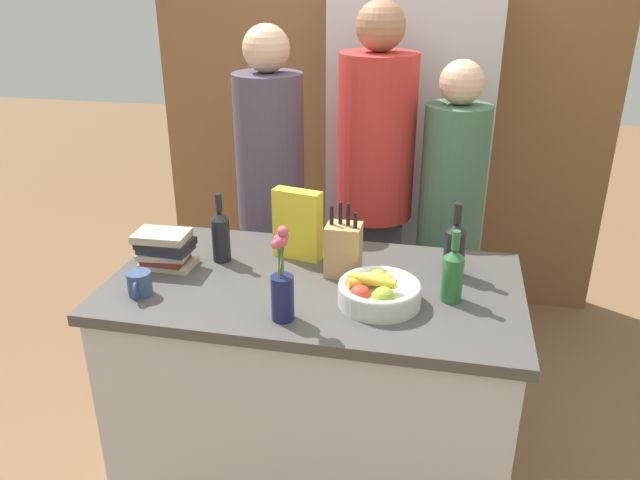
# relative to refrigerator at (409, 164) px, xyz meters

# --- Properties ---
(ground_plane) EXTENTS (14.00, 14.00, 0.00)m
(ground_plane) POSITION_rel_refrigerator_xyz_m (-0.22, -1.39, -0.95)
(ground_plane) COLOR brown
(kitchen_island) EXTENTS (1.45, 0.79, 0.91)m
(kitchen_island) POSITION_rel_refrigerator_xyz_m (-0.22, -1.39, -0.49)
(kitchen_island) COLOR silver
(kitchen_island) RESTS_ON ground_plane
(back_wall_wood) EXTENTS (2.65, 0.12, 2.60)m
(back_wall_wood) POSITION_rel_refrigerator_xyz_m (-0.22, 0.36, 0.35)
(back_wall_wood) COLOR brown
(back_wall_wood) RESTS_ON ground_plane
(refrigerator) EXTENTS (0.81, 0.62, 1.90)m
(refrigerator) POSITION_rel_refrigerator_xyz_m (0.00, 0.00, 0.00)
(refrigerator) COLOR #B7B7BC
(refrigerator) RESTS_ON ground_plane
(fruit_bowl) EXTENTS (0.27, 0.27, 0.11)m
(fruit_bowl) POSITION_rel_refrigerator_xyz_m (0.02, -1.51, 0.01)
(fruit_bowl) COLOR silver
(fruit_bowl) RESTS_ON kitchen_island
(knife_block) EXTENTS (0.12, 0.11, 0.27)m
(knife_block) POSITION_rel_refrigerator_xyz_m (-0.13, -1.31, 0.06)
(knife_block) COLOR tan
(knife_block) RESTS_ON kitchen_island
(flower_vase) EXTENTS (0.07, 0.07, 0.32)m
(flower_vase) POSITION_rel_refrigerator_xyz_m (-0.26, -1.66, 0.08)
(flower_vase) COLOR #191E4C
(flower_vase) RESTS_ON kitchen_island
(cereal_box) EXTENTS (0.19, 0.10, 0.27)m
(cereal_box) POSITION_rel_refrigerator_xyz_m (-0.33, -1.20, 0.09)
(cereal_box) COLOR yellow
(cereal_box) RESTS_ON kitchen_island
(coffee_mug) EXTENTS (0.08, 0.12, 0.08)m
(coffee_mug) POSITION_rel_refrigerator_xyz_m (-0.78, -1.61, 0.00)
(coffee_mug) COLOR #334770
(coffee_mug) RESTS_ON kitchen_island
(book_stack) EXTENTS (0.21, 0.16, 0.14)m
(book_stack) POSITION_rel_refrigerator_xyz_m (-0.79, -1.39, 0.03)
(book_stack) COLOR #B7A88E
(book_stack) RESTS_ON kitchen_island
(bottle_oil) EXTENTS (0.08, 0.08, 0.28)m
(bottle_oil) POSITION_rel_refrigerator_xyz_m (0.25, -1.24, 0.07)
(bottle_oil) COLOR black
(bottle_oil) RESTS_ON kitchen_island
(bottle_vinegar) EXTENTS (0.07, 0.07, 0.27)m
(bottle_vinegar) POSITION_rel_refrigerator_xyz_m (-0.60, -1.29, 0.07)
(bottle_vinegar) COLOR black
(bottle_vinegar) RESTS_ON kitchen_island
(bottle_wine) EXTENTS (0.07, 0.07, 0.25)m
(bottle_wine) POSITION_rel_refrigerator_xyz_m (0.25, -1.43, 0.06)
(bottle_wine) COLOR #286633
(bottle_wine) RESTS_ON kitchen_island
(person_at_sink) EXTENTS (0.31, 0.31, 1.72)m
(person_at_sink) POSITION_rel_refrigerator_xyz_m (-0.58, -0.72, 0.03)
(person_at_sink) COLOR #383842
(person_at_sink) RESTS_ON ground_plane
(person_in_blue) EXTENTS (0.35, 0.35, 1.82)m
(person_in_blue) POSITION_rel_refrigerator_xyz_m (-0.11, -0.61, 0.08)
(person_in_blue) COLOR #383842
(person_in_blue) RESTS_ON ground_plane
(person_in_red_tee) EXTENTS (0.28, 0.28, 1.59)m
(person_in_red_tee) POSITION_rel_refrigerator_xyz_m (0.23, -0.64, -0.04)
(person_in_red_tee) COLOR #383842
(person_in_red_tee) RESTS_ON ground_plane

